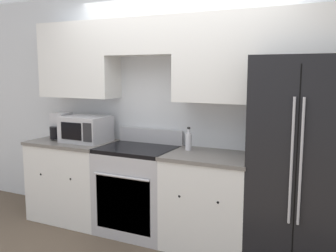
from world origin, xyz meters
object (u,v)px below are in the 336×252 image
(refrigerator, at_px, (301,163))
(microwave, at_px, (86,129))
(oven_range, at_px, (138,189))
(bottle, at_px, (189,141))

(refrigerator, relative_size, microwave, 3.73)
(oven_range, relative_size, refrigerator, 0.59)
(refrigerator, bearing_deg, microwave, 179.91)
(oven_range, bearing_deg, microwave, 177.23)
(microwave, xyz_separation_m, bottle, (1.23, 0.07, -0.05))
(oven_range, height_order, bottle, bottle)
(oven_range, xyz_separation_m, microwave, (-0.69, 0.03, 0.60))
(refrigerator, distance_m, microwave, 2.33)
(refrigerator, relative_size, bottle, 7.84)
(oven_range, relative_size, microwave, 2.19)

